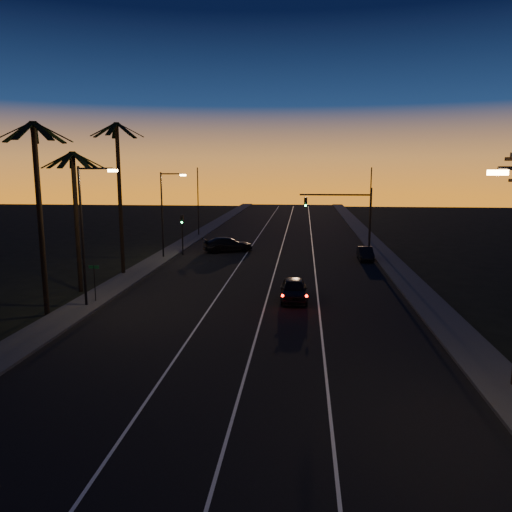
# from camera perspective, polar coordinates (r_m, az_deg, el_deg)

# --- Properties ---
(road) EXTENTS (20.00, 170.00, 0.01)m
(road) POSITION_cam_1_polar(r_m,az_deg,el_deg) (41.12, 1.27, -2.46)
(road) COLOR black
(road) RESTS_ON ground
(sidewalk_left) EXTENTS (2.40, 170.00, 0.16)m
(sidewalk_left) POSITION_cam_1_polar(r_m,az_deg,el_deg) (43.36, -13.67, -1.99)
(sidewalk_left) COLOR #333431
(sidewalk_left) RESTS_ON ground
(sidewalk_right) EXTENTS (2.40, 170.00, 0.16)m
(sidewalk_right) POSITION_cam_1_polar(r_m,az_deg,el_deg) (41.83, 16.77, -2.57)
(sidewalk_right) COLOR #333431
(sidewalk_right) RESTS_ON ground
(lane_stripe_left) EXTENTS (0.12, 160.00, 0.01)m
(lane_stripe_left) POSITION_cam_1_polar(r_m,az_deg,el_deg) (41.44, -2.88, -2.36)
(lane_stripe_left) COLOR silver
(lane_stripe_left) RESTS_ON road
(lane_stripe_mid) EXTENTS (0.12, 160.00, 0.01)m
(lane_stripe_mid) POSITION_cam_1_polar(r_m,az_deg,el_deg) (41.08, 1.96, -2.46)
(lane_stripe_mid) COLOR silver
(lane_stripe_mid) RESTS_ON road
(lane_stripe_right) EXTENTS (0.12, 160.00, 0.01)m
(lane_stripe_right) POSITION_cam_1_polar(r_m,az_deg,el_deg) (41.03, 6.85, -2.54)
(lane_stripe_right) COLOR silver
(lane_stripe_right) RESTS_ON road
(palm_near) EXTENTS (4.25, 4.16, 11.53)m
(palm_near) POSITION_cam_1_polar(r_m,az_deg,el_deg) (32.11, -23.58, 5.97)
(palm_near) COLOR black
(palm_near) RESTS_ON ground
(palm_mid) EXTENTS (4.25, 4.16, 10.03)m
(palm_mid) POSITION_cam_1_polar(r_m,az_deg,el_deg) (37.76, -19.91, 5.43)
(palm_mid) COLOR black
(palm_mid) RESTS_ON ground
(palm_far) EXTENTS (4.25, 4.16, 12.53)m
(palm_far) POSITION_cam_1_polar(r_m,az_deg,el_deg) (42.83, -15.36, 7.96)
(palm_far) COLOR black
(palm_far) RESTS_ON ground
(streetlight_left_near) EXTENTS (2.55, 0.26, 9.00)m
(streetlight_left_near) POSITION_cam_1_polar(r_m,az_deg,el_deg) (33.18, -18.84, 3.33)
(streetlight_left_near) COLOR black
(streetlight_left_near) RESTS_ON ground
(streetlight_left_far) EXTENTS (2.55, 0.26, 8.50)m
(streetlight_left_far) POSITION_cam_1_polar(r_m,az_deg,el_deg) (50.08, -10.36, 5.46)
(streetlight_left_far) COLOR black
(streetlight_left_far) RESTS_ON ground
(street_sign) EXTENTS (0.70, 0.06, 2.60)m
(street_sign) POSITION_cam_1_polar(r_m,az_deg,el_deg) (34.70, -17.98, -2.49)
(street_sign) COLOR black
(street_sign) RESTS_ON ground
(signal_mast) EXTENTS (7.10, 0.41, 7.00)m
(signal_mast) POSITION_cam_1_polar(r_m,az_deg,el_deg) (50.39, 10.29, 5.17)
(signal_mast) COLOR black
(signal_mast) RESTS_ON ground
(signal_post) EXTENTS (0.28, 0.37, 4.20)m
(signal_post) POSITION_cam_1_polar(r_m,az_deg,el_deg) (51.90, -8.43, 3.26)
(signal_post) COLOR black
(signal_post) RESTS_ON ground
(far_pole_left) EXTENTS (0.14, 0.14, 9.00)m
(far_pole_left) POSITION_cam_1_polar(r_m,az_deg,el_deg) (66.67, -6.64, 6.15)
(far_pole_left) COLOR black
(far_pole_left) RESTS_ON ground
(far_pole_right) EXTENTS (0.14, 0.14, 9.00)m
(far_pole_right) POSITION_cam_1_polar(r_m,az_deg,el_deg) (62.73, 12.92, 5.73)
(far_pole_right) COLOR black
(far_pole_right) RESTS_ON ground
(lead_car) EXTENTS (1.94, 4.98, 1.50)m
(lead_car) POSITION_cam_1_polar(r_m,az_deg,el_deg) (33.95, 4.34, -3.84)
(lead_car) COLOR black
(lead_car) RESTS_ON road
(right_car) EXTENTS (1.36, 3.89, 1.28)m
(right_car) POSITION_cam_1_polar(r_m,az_deg,el_deg) (49.93, 12.38, 0.28)
(right_car) COLOR black
(right_car) RESTS_ON road
(cross_car) EXTENTS (5.82, 4.21, 1.57)m
(cross_car) POSITION_cam_1_polar(r_m,az_deg,el_deg) (53.76, -3.24, 1.33)
(cross_car) COLOR black
(cross_car) RESTS_ON road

